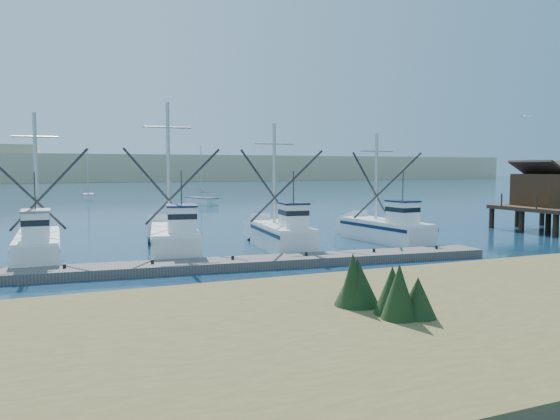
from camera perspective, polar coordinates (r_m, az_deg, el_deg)
The scene contains 8 objects.
ground at distance 26.37m, azimuth 14.58°, elevation -6.85°, with size 500.00×500.00×0.00m, color #0C2338.
shore_bank at distance 13.76m, azimuth 13.28°, elevation -13.88°, with size 40.00×10.00×1.60m, color #4C422D.
floating_dock at distance 27.68m, azimuth -9.03°, elevation -5.78°, with size 32.64×2.18×0.44m, color #605B56.
dune_ridge at distance 231.08m, azimuth -18.84°, elevation 4.17°, with size 360.00×60.00×10.00m, color tan.
trawler_fleet at distance 32.34m, azimuth -12.06°, elevation -3.03°, with size 32.10×8.61×9.71m.
sailboat_near at distance 76.46m, azimuth -8.16°, elevation 0.94°, with size 3.61×5.72×8.10m.
sailboat_far at distance 91.82m, azimuth -19.38°, elevation 1.31°, with size 2.02×5.99×8.10m.
flying_gull at distance 42.23m, azimuth 24.26°, elevation 8.88°, with size 1.25×0.23×0.23m.
Camera 1 is at (-15.73, -20.54, 5.10)m, focal length 35.00 mm.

